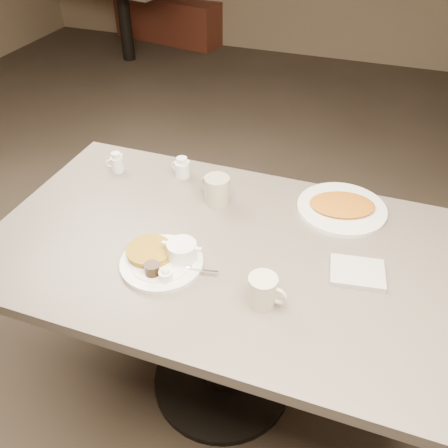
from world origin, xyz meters
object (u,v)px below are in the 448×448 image
(coffee_mug_near, at_px, (263,290))
(coffee_mug_far, at_px, (216,190))
(diner_table, at_px, (222,282))
(creamer_right, at_px, (182,168))
(creamer_left, at_px, (117,163))
(hash_plate, at_px, (342,207))
(main_plate, at_px, (164,258))
(booth_back_left, at_px, (168,1))

(coffee_mug_near, height_order, coffee_mug_far, coffee_mug_far)
(diner_table, bearing_deg, creamer_right, 130.36)
(creamer_left, relative_size, creamer_right, 0.91)
(diner_table, height_order, hash_plate, hash_plate)
(coffee_mug_far, relative_size, hash_plate, 0.36)
(main_plate, xyz_separation_m, booth_back_left, (-1.93, 4.13, -0.36))
(hash_plate, xyz_separation_m, booth_back_left, (-2.39, 3.68, -0.35))
(coffee_mug_near, distance_m, creamer_left, 0.86)
(coffee_mug_far, bearing_deg, diner_table, -65.54)
(creamer_left, bearing_deg, main_plate, -46.53)
(coffee_mug_far, bearing_deg, creamer_left, 172.08)
(coffee_mug_near, height_order, hash_plate, coffee_mug_near)
(main_plate, relative_size, coffee_mug_near, 2.61)
(coffee_mug_near, xyz_separation_m, booth_back_left, (-2.25, 4.18, -0.39))
(hash_plate, distance_m, booth_back_left, 4.40)
(coffee_mug_near, xyz_separation_m, hash_plate, (0.14, 0.50, -0.03))
(coffee_mug_far, bearing_deg, coffee_mug_near, -54.70)
(hash_plate, bearing_deg, booth_back_left, 123.07)
(coffee_mug_near, relative_size, creamer_right, 1.38)
(hash_plate, relative_size, booth_back_left, 0.23)
(main_plate, bearing_deg, coffee_mug_near, -8.72)
(hash_plate, bearing_deg, coffee_mug_far, -167.43)
(main_plate, relative_size, creamer_left, 3.95)
(coffee_mug_near, bearing_deg, creamer_left, 147.06)
(coffee_mug_far, height_order, creamer_left, coffee_mug_far)
(coffee_mug_far, bearing_deg, main_plate, -95.99)
(coffee_mug_near, distance_m, creamer_right, 0.70)
(coffee_mug_near, xyz_separation_m, creamer_left, (-0.72, 0.47, -0.01))
(coffee_mug_far, distance_m, hash_plate, 0.44)
(diner_table, bearing_deg, creamer_left, 152.43)
(hash_plate, bearing_deg, creamer_left, -177.65)
(coffee_mug_far, bearing_deg, creamer_right, 148.25)
(main_plate, relative_size, coffee_mug_far, 2.33)
(main_plate, height_order, creamer_right, creamer_right)
(diner_table, height_order, coffee_mug_far, coffee_mug_far)
(hash_plate, bearing_deg, main_plate, -135.87)
(diner_table, relative_size, coffee_mug_near, 12.38)
(coffee_mug_near, bearing_deg, booth_back_left, 118.32)
(diner_table, bearing_deg, coffee_mug_far, 114.46)
(booth_back_left, bearing_deg, coffee_mug_near, -61.68)
(coffee_mug_near, distance_m, hash_plate, 0.52)
(main_plate, xyz_separation_m, coffee_mug_near, (0.33, -0.05, 0.02))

